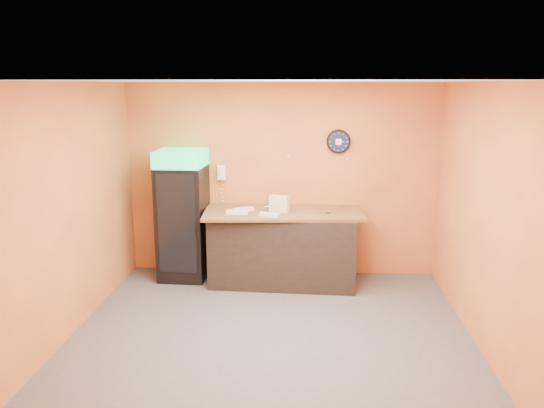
{
  "coord_description": "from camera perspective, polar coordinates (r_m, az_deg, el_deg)",
  "views": [
    {
      "loc": [
        0.4,
        -5.62,
        2.77
      ],
      "look_at": [
        -0.04,
        0.6,
        1.36
      ],
      "focal_mm": 35.0,
      "sensor_mm": 36.0,
      "label": 1
    }
  ],
  "objects": [
    {
      "name": "right_wall",
      "position": [
        6.07,
        21.64,
        -1.19
      ],
      "size": [
        0.02,
        4.0,
        2.8
      ],
      "primitive_type": "cube",
      "color": "orange",
      "rests_on": "floor"
    },
    {
      "name": "wall_clock",
      "position": [
        7.64,
        7.16,
        6.69
      ],
      "size": [
        0.34,
        0.06,
        0.34
      ],
      "color": "black",
      "rests_on": "back_wall"
    },
    {
      "name": "beverage_cooler",
      "position": [
        7.67,
        -9.61,
        -1.41
      ],
      "size": [
        0.68,
        0.69,
        1.87
      ],
      "rotation": [
        0.0,
        0.0,
        -0.03
      ],
      "color": "black",
      "rests_on": "floor"
    },
    {
      "name": "back_wall",
      "position": [
        7.75,
        0.99,
        2.58
      ],
      "size": [
        4.5,
        0.02,
        2.8
      ],
      "primitive_type": "cube",
      "color": "orange",
      "rests_on": "floor"
    },
    {
      "name": "prep_counter",
      "position": [
        7.53,
        1.22,
        -4.77
      ],
      "size": [
        2.04,
        0.96,
        1.01
      ],
      "primitive_type": "cube",
      "rotation": [
        0.0,
        0.0,
        -0.03
      ],
      "color": "black",
      "rests_on": "floor"
    },
    {
      "name": "sub_roll_stack",
      "position": [
        7.3,
        0.77,
        0.01
      ],
      "size": [
        0.28,
        0.18,
        0.23
      ],
      "rotation": [
        0.0,
        0.0,
        -0.35
      ],
      "color": "beige",
      "rests_on": "butcher_paper"
    },
    {
      "name": "wall_phone",
      "position": [
        7.77,
        -5.44,
        3.38
      ],
      "size": [
        0.12,
        0.1,
        0.22
      ],
      "color": "white",
      "rests_on": "back_wall"
    },
    {
      "name": "wrapped_sandwich_left",
      "position": [
        7.24,
        -3.73,
        -0.88
      ],
      "size": [
        0.3,
        0.12,
        0.04
      ],
      "primitive_type": "cube",
      "rotation": [
        0.0,
        0.0,
        -0.01
      ],
      "color": "silver",
      "rests_on": "butcher_paper"
    },
    {
      "name": "ceiling",
      "position": [
        5.63,
        -0.05,
        13.06
      ],
      "size": [
        4.5,
        4.0,
        0.02
      ],
      "primitive_type": "cube",
      "color": "white",
      "rests_on": "back_wall"
    },
    {
      "name": "wrapped_sandwich_right",
      "position": [
        7.4,
        -3.14,
        -0.58
      ],
      "size": [
        0.31,
        0.24,
        0.04
      ],
      "primitive_type": "cube",
      "rotation": [
        0.0,
        0.0,
        0.47
      ],
      "color": "silver",
      "rests_on": "butcher_paper"
    },
    {
      "name": "floor",
      "position": [
        6.28,
        -0.04,
        -13.42
      ],
      "size": [
        4.5,
        4.5,
        0.0
      ],
      "primitive_type": "plane",
      "color": "#47474C",
      "rests_on": "ground"
    },
    {
      "name": "wrapped_sandwich_mid",
      "position": [
        7.09,
        -0.28,
        -1.15
      ],
      "size": [
        0.29,
        0.18,
        0.04
      ],
      "primitive_type": "cube",
      "rotation": [
        0.0,
        0.0,
        -0.27
      ],
      "color": "silver",
      "rests_on": "butcher_paper"
    },
    {
      "name": "kitchen_tool",
      "position": [
        7.58,
        0.46,
        -0.15
      ],
      "size": [
        0.06,
        0.06,
        0.06
      ],
      "primitive_type": "cylinder",
      "color": "silver",
      "rests_on": "butcher_paper"
    },
    {
      "name": "butcher_paper",
      "position": [
        7.39,
        1.24,
        -0.9
      ],
      "size": [
        2.27,
        1.13,
        0.04
      ],
      "primitive_type": "cube",
      "rotation": [
        0.0,
        0.0,
        0.07
      ],
      "color": "brown",
      "rests_on": "prep_counter"
    },
    {
      "name": "left_wall",
      "position": [
        6.36,
        -20.71,
        -0.52
      ],
      "size": [
        0.02,
        4.0,
        2.8
      ],
      "primitive_type": "cube",
      "color": "orange",
      "rests_on": "floor"
    }
  ]
}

